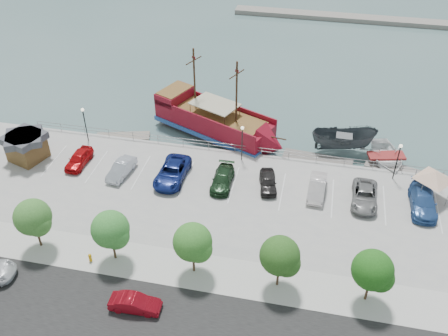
# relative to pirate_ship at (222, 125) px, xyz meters

# --- Properties ---
(ground) EXTENTS (160.00, 160.00, 0.00)m
(ground) POSITION_rel_pirate_ship_xyz_m (3.31, -11.80, -1.82)
(ground) COLOR #416161
(street) EXTENTS (100.00, 8.00, 0.04)m
(street) POSITION_rel_pirate_ship_xyz_m (3.31, -27.80, -0.81)
(street) COLOR black
(street) RESTS_ON land_slab
(sidewalk) EXTENTS (100.00, 4.00, 0.05)m
(sidewalk) POSITION_rel_pirate_ship_xyz_m (3.31, -21.80, -0.80)
(sidewalk) COLOR beige
(sidewalk) RESTS_ON land_slab
(seawall_railing) EXTENTS (50.00, 0.06, 1.00)m
(seawall_railing) POSITION_rel_pirate_ship_xyz_m (3.31, -4.00, -0.29)
(seawall_railing) COLOR gray
(seawall_railing) RESTS_ON land_slab
(far_shore) EXTENTS (40.00, 3.00, 0.80)m
(far_shore) POSITION_rel_pirate_ship_xyz_m (13.31, 43.20, -1.42)
(far_shore) COLOR gray
(far_shore) RESTS_ON ground
(pirate_ship) EXTENTS (17.35, 10.99, 10.86)m
(pirate_ship) POSITION_rel_pirate_ship_xyz_m (0.00, 0.00, 0.00)
(pirate_ship) COLOR maroon
(pirate_ship) RESTS_ON ground
(patrol_boat) EXTENTS (7.72, 4.00, 2.85)m
(patrol_boat) POSITION_rel_pirate_ship_xyz_m (14.11, 0.00, -0.40)
(patrol_boat) COLOR #3B4247
(patrol_boat) RESTS_ON ground
(speedboat) EXTENTS (6.21, 7.61, 1.38)m
(speedboat) POSITION_rel_pirate_ship_xyz_m (18.84, -1.32, -1.13)
(speedboat) COLOR white
(speedboat) RESTS_ON ground
(dock_west) EXTENTS (6.58, 3.39, 0.36)m
(dock_west) POSITION_rel_pirate_ship_xyz_m (-11.63, -2.60, -1.64)
(dock_west) COLOR gray
(dock_west) RESTS_ON ground
(dock_mid) EXTENTS (7.89, 2.89, 0.44)m
(dock_mid) POSITION_rel_pirate_ship_xyz_m (11.45, -2.60, -1.60)
(dock_mid) COLOR slate
(dock_mid) RESTS_ON ground
(dock_east) EXTENTS (7.08, 3.65, 0.39)m
(dock_east) POSITION_rel_pirate_ship_xyz_m (20.08, -2.60, -1.62)
(dock_east) COLOR gray
(dock_east) RESTS_ON ground
(shed) EXTENTS (4.65, 4.65, 3.04)m
(shed) POSITION_rel_pirate_ship_xyz_m (-19.54, -9.93, 0.80)
(shed) COLOR brown
(shed) RESTS_ON land_slab
(canopy_tent) EXTENTS (4.63, 4.63, 3.53)m
(canopy_tent) POSITION_rel_pirate_ship_xyz_m (22.60, -7.51, 2.25)
(canopy_tent) COLOR slate
(canopy_tent) RESTS_ON land_slab
(street_sedan) EXTENTS (4.08, 1.60, 1.32)m
(street_sedan) POSITION_rel_pirate_ship_xyz_m (-1.12, -26.50, -0.16)
(street_sedan) COLOR maroon
(street_sedan) RESTS_ON street
(fire_hydrant) EXTENTS (0.29, 0.29, 0.83)m
(fire_hydrant) POSITION_rel_pirate_ship_xyz_m (-6.62, -22.60, -0.37)
(fire_hydrant) COLOR orange
(fire_hydrant) RESTS_ON sidewalk
(lamp_post_left) EXTENTS (0.36, 0.36, 4.28)m
(lamp_post_left) POSITION_rel_pirate_ship_xyz_m (-14.69, -5.30, 2.12)
(lamp_post_left) COLOR black
(lamp_post_left) RESTS_ON land_slab
(lamp_post_mid) EXTENTS (0.36, 0.36, 4.28)m
(lamp_post_mid) POSITION_rel_pirate_ship_xyz_m (3.31, -5.30, 2.12)
(lamp_post_mid) COLOR black
(lamp_post_mid) RESTS_ON land_slab
(lamp_post_right) EXTENTS (0.36, 0.36, 4.28)m
(lamp_post_right) POSITION_rel_pirate_ship_xyz_m (19.31, -5.30, 2.12)
(lamp_post_right) COLOR black
(lamp_post_right) RESTS_ON land_slab
(tree_b) EXTENTS (3.30, 3.20, 5.00)m
(tree_b) POSITION_rel_pirate_ship_xyz_m (-11.55, -21.88, 2.48)
(tree_b) COLOR #473321
(tree_b) RESTS_ON sidewalk
(tree_c) EXTENTS (3.30, 3.20, 5.00)m
(tree_c) POSITION_rel_pirate_ship_xyz_m (-4.55, -21.88, 2.48)
(tree_c) COLOR #473321
(tree_c) RESTS_ON sidewalk
(tree_d) EXTENTS (3.30, 3.20, 5.00)m
(tree_d) POSITION_rel_pirate_ship_xyz_m (2.45, -21.88, 2.48)
(tree_d) COLOR #473321
(tree_d) RESTS_ON sidewalk
(tree_e) EXTENTS (3.30, 3.20, 5.00)m
(tree_e) POSITION_rel_pirate_ship_xyz_m (9.45, -21.88, 2.48)
(tree_e) COLOR #473321
(tree_e) RESTS_ON sidewalk
(tree_f) EXTENTS (3.30, 3.20, 5.00)m
(tree_f) POSITION_rel_pirate_ship_xyz_m (16.45, -21.88, 2.48)
(tree_f) COLOR #473321
(tree_f) RESTS_ON sidewalk
(parked_car_a) EXTENTS (1.87, 4.36, 1.47)m
(parked_car_a) POSITION_rel_pirate_ship_xyz_m (-13.65, -9.78, -0.08)
(parked_car_a) COLOR #B60A0E
(parked_car_a) RESTS_ON land_slab
(parked_car_b) EXTENTS (2.08, 4.49, 1.43)m
(parked_car_b) POSITION_rel_pirate_ship_xyz_m (-8.52, -10.53, -0.11)
(parked_car_b) COLOR #ABB1BE
(parked_car_b) RESTS_ON land_slab
(parked_car_c) EXTENTS (2.88, 6.03, 1.66)m
(parked_car_c) POSITION_rel_pirate_ship_xyz_m (-3.09, -10.11, 0.01)
(parked_car_c) COLOR navy
(parked_car_c) RESTS_ON land_slab
(parked_car_d) EXTENTS (2.05, 4.87, 1.40)m
(parked_car_d) POSITION_rel_pirate_ship_xyz_m (2.19, -9.98, -0.12)
(parked_car_d) COLOR #16311A
(parked_car_d) RESTS_ON land_slab
(parked_car_e) EXTENTS (2.44, 4.38, 1.41)m
(parked_car_e) POSITION_rel_pirate_ship_xyz_m (6.78, -9.44, -0.11)
(parked_car_e) COLOR black
(parked_car_e) RESTS_ON land_slab
(parked_car_f) EXTENTS (1.78, 4.70, 1.53)m
(parked_car_f) POSITION_rel_pirate_ship_xyz_m (11.67, -9.41, -0.05)
(parked_car_f) COLOR silver
(parked_car_f) RESTS_ON land_slab
(parked_car_g) EXTENTS (2.58, 5.33, 1.46)m
(parked_car_g) POSITION_rel_pirate_ship_xyz_m (16.30, -9.75, -0.09)
(parked_car_g) COLOR gray
(parked_car_g) RESTS_ON land_slab
(parked_car_h) EXTENTS (2.38, 5.71, 1.65)m
(parked_car_h) POSITION_rel_pirate_ship_xyz_m (21.75, -9.46, 0.01)
(parked_car_h) COLOR #2E5493
(parked_car_h) RESTS_ON land_slab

